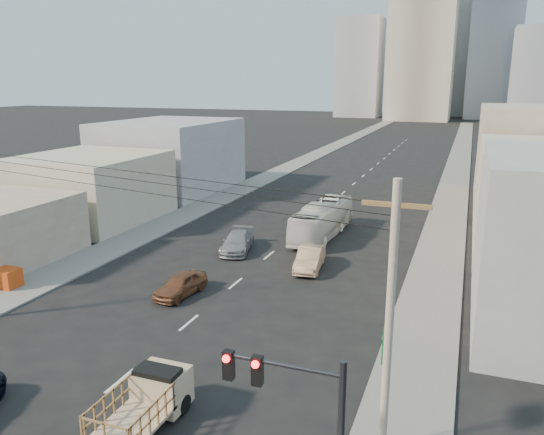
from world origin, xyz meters
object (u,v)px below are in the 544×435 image
Objects in this scene: sedan_brown at (181,285)px; utility_pole at (388,349)px; sedan_tan at (310,259)px; crate_stack at (5,278)px; flatbed_pickup at (146,400)px; traffic_signal at (301,423)px; city_bus at (322,220)px; sedan_grey at (237,242)px; green_sign at (386,352)px.

sedan_brown is 0.39× the size of utility_pole.
sedan_tan is 2.49× the size of crate_stack.
flatbed_pickup is at bearing -28.42° from crate_stack.
sedan_brown is 0.66× the size of traffic_signal.
crate_stack is (-22.77, 11.84, -3.39)m from traffic_signal.
utility_pole is (1.73, 2.51, 1.11)m from traffic_signal.
sedan_grey is (-4.93, -6.03, -0.70)m from city_bus.
flatbed_pickup reaches higher than sedan_grey.
flatbed_pickup is 0.99× the size of sedan_tan.
green_sign is 2.91m from utility_pole.
sedan_brown is 19.28m from traffic_signal.
sedan_grey is at bearing 48.55° from crate_stack.
green_sign is (7.53, -16.73, 3.01)m from sedan_tan.
crate_stack is (-24.16, 6.83, -3.05)m from green_sign.
traffic_signal is (6.14, -21.74, 3.34)m from sedan_tan.
green_sign is at bearing -29.09° from sedan_brown.
sedan_brown is 9.23m from sedan_tan.
utility_pole is 26.60m from crate_stack.
sedan_tan is at bearing -77.73° from city_bus.
utility_pole reaches higher than green_sign.
sedan_tan is at bearing 114.24° from green_sign.
traffic_signal is 3.33× the size of crate_stack.
crate_stack is at bearing 152.53° from traffic_signal.
crate_stack is at bearing -127.75° from city_bus.
utility_pole reaches higher than sedan_grey.
city_bus is 2.08× the size of sedan_grey.
utility_pole reaches higher than traffic_signal.
green_sign is at bearing -72.70° from sedan_tan.
flatbed_pickup is 21.08m from sedan_grey.
utility_pole reaches higher than sedan_tan.
green_sign is (8.83, -24.65, 2.34)m from city_bus.
green_sign reaches higher than sedan_grey.
sedan_tan is 0.45× the size of utility_pole.
flatbed_pickup is 26.40m from city_bus.
green_sign is at bearing -66.28° from sedan_grey.
sedan_tan is (1.30, -7.92, -0.67)m from city_bus.
flatbed_pickup is at bearing 174.99° from utility_pole.
traffic_signal is 3.24m from utility_pole.
green_sign is (1.39, 5.01, -0.34)m from traffic_signal.
sedan_grey is 23.35m from green_sign.
crate_stack is at bearing 151.58° from flatbed_pickup.
city_bus reaches higher than sedan_grey.
city_bus is 2.25× the size of sedan_tan.
flatbed_pickup is 2.45× the size of crate_stack.
crate_stack is (-15.85, 8.58, -0.40)m from flatbed_pickup.
crate_stack is (-16.63, -9.90, -0.05)m from sedan_tan.
sedan_brown reaches higher than crate_stack.
sedan_brown is at bearing -104.13° from city_bus.
crate_stack is at bearing -144.18° from sedan_grey.
utility_pole is at bearing -82.33° from green_sign.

